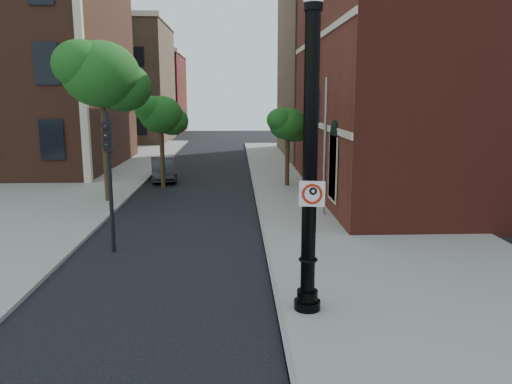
{
  "coord_description": "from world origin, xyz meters",
  "views": [
    {
      "loc": [
        1.12,
        -10.39,
        4.84
      ],
      "look_at": [
        1.62,
        2.0,
        2.44
      ],
      "focal_mm": 35.0,
      "sensor_mm": 36.0,
      "label": 1
    }
  ],
  "objects_px": {
    "no_parking_sign": "(312,194)",
    "parked_car": "(163,169)",
    "traffic_signal_right": "(313,132)",
    "lamppost": "(310,171)",
    "traffic_signal_left": "(109,159)"
  },
  "relations": [
    {
      "from": "lamppost",
      "to": "traffic_signal_left",
      "type": "relative_size",
      "value": 1.62
    },
    {
      "from": "no_parking_sign",
      "to": "traffic_signal_left",
      "type": "relative_size",
      "value": 0.13
    },
    {
      "from": "lamppost",
      "to": "traffic_signal_right",
      "type": "distance_m",
      "value": 6.68
    },
    {
      "from": "lamppost",
      "to": "traffic_signal_left",
      "type": "distance_m",
      "value": 7.25
    },
    {
      "from": "lamppost",
      "to": "parked_car",
      "type": "distance_m",
      "value": 19.37
    },
    {
      "from": "parked_car",
      "to": "traffic_signal_right",
      "type": "relative_size",
      "value": 0.73
    },
    {
      "from": "parked_car",
      "to": "traffic_signal_left",
      "type": "xyz_separation_m",
      "value": [
        0.33,
        -13.53,
        2.29
      ]
    },
    {
      "from": "no_parking_sign",
      "to": "parked_car",
      "type": "xyz_separation_m",
      "value": [
        -5.81,
        18.48,
        -2.15
      ]
    },
    {
      "from": "parked_car",
      "to": "traffic_signal_right",
      "type": "bearing_deg",
      "value": -69.56
    },
    {
      "from": "lamppost",
      "to": "traffic_signal_right",
      "type": "relative_size",
      "value": 1.31
    },
    {
      "from": "lamppost",
      "to": "traffic_signal_right",
      "type": "xyz_separation_m",
      "value": [
        1.06,
        6.58,
        0.36
      ]
    },
    {
      "from": "parked_car",
      "to": "traffic_signal_left",
      "type": "relative_size",
      "value": 0.9
    },
    {
      "from": "no_parking_sign",
      "to": "traffic_signal_left",
      "type": "distance_m",
      "value": 7.39
    },
    {
      "from": "parked_car",
      "to": "traffic_signal_right",
      "type": "xyz_separation_m",
      "value": [
        6.84,
        -11.72,
        2.97
      ]
    },
    {
      "from": "lamppost",
      "to": "traffic_signal_right",
      "type": "height_order",
      "value": "lamppost"
    }
  ]
}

